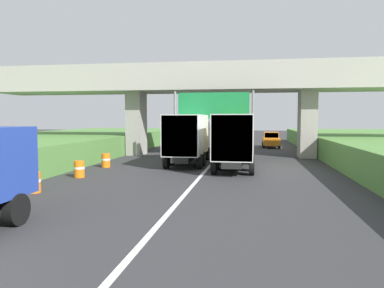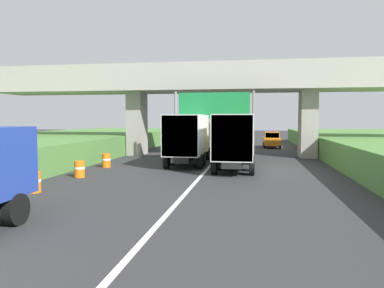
{
  "view_description": "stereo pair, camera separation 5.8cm",
  "coord_description": "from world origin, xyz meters",
  "px_view_note": "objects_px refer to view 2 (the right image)",
  "views": [
    {
      "loc": [
        2.72,
        0.56,
        3.19
      ],
      "look_at": [
        0.0,
        17.35,
        2.0
      ],
      "focal_mm": 34.04,
      "sensor_mm": 36.0,
      "label": 1
    },
    {
      "loc": [
        2.78,
        0.57,
        3.19
      ],
      "look_at": [
        0.0,
        17.35,
        2.0
      ],
      "focal_mm": 34.04,
      "sensor_mm": 36.0,
      "label": 2
    }
  ],
  "objects_px": {
    "construction_barrel_4": "(106,160)",
    "truck_yellow": "(235,139)",
    "overhead_highway_sign": "(214,110)",
    "construction_barrel_2": "(34,182)",
    "construction_barrel_3": "(80,169)",
    "truck_white": "(189,137)",
    "car_silver": "(211,139)",
    "car_orange": "(272,140)"
  },
  "relations": [
    {
      "from": "truck_yellow",
      "to": "construction_barrel_2",
      "type": "xyz_separation_m",
      "value": [
        -8.2,
        -8.66,
        -1.47
      ]
    },
    {
      "from": "construction_barrel_3",
      "to": "construction_barrel_4",
      "type": "xyz_separation_m",
      "value": [
        -0.19,
        4.13,
        0.0
      ]
    },
    {
      "from": "overhead_highway_sign",
      "to": "car_orange",
      "type": "relative_size",
      "value": 1.43
    },
    {
      "from": "construction_barrel_2",
      "to": "truck_white",
      "type": "bearing_deg",
      "value": 65.01
    },
    {
      "from": "overhead_highway_sign",
      "to": "truck_yellow",
      "type": "xyz_separation_m",
      "value": [
        1.71,
        -3.64,
        -1.88
      ]
    },
    {
      "from": "overhead_highway_sign",
      "to": "construction_barrel_2",
      "type": "xyz_separation_m",
      "value": [
        -6.49,
        -12.3,
        -3.36
      ]
    },
    {
      "from": "car_orange",
      "to": "construction_barrel_2",
      "type": "bearing_deg",
      "value": -113.1
    },
    {
      "from": "car_silver",
      "to": "overhead_highway_sign",
      "type": "bearing_deg",
      "value": -82.85
    },
    {
      "from": "car_silver",
      "to": "construction_barrel_4",
      "type": "height_order",
      "value": "car_silver"
    },
    {
      "from": "truck_yellow",
      "to": "car_orange",
      "type": "bearing_deg",
      "value": 79.93
    },
    {
      "from": "truck_white",
      "to": "truck_yellow",
      "type": "xyz_separation_m",
      "value": [
        3.24,
        -1.97,
        0.0
      ]
    },
    {
      "from": "car_orange",
      "to": "car_silver",
      "type": "relative_size",
      "value": 1.0
    },
    {
      "from": "truck_white",
      "to": "construction_barrel_2",
      "type": "height_order",
      "value": "truck_white"
    },
    {
      "from": "truck_white",
      "to": "car_orange",
      "type": "relative_size",
      "value": 1.78
    },
    {
      "from": "truck_yellow",
      "to": "car_silver",
      "type": "relative_size",
      "value": 1.78
    },
    {
      "from": "construction_barrel_4",
      "to": "car_silver",
      "type": "bearing_deg",
      "value": 75.82
    },
    {
      "from": "truck_white",
      "to": "truck_yellow",
      "type": "distance_m",
      "value": 3.8
    },
    {
      "from": "truck_white",
      "to": "truck_yellow",
      "type": "relative_size",
      "value": 1.0
    },
    {
      "from": "overhead_highway_sign",
      "to": "truck_white",
      "type": "distance_m",
      "value": 2.94
    },
    {
      "from": "construction_barrel_4",
      "to": "construction_barrel_2",
      "type": "bearing_deg",
      "value": -88.9
    },
    {
      "from": "overhead_highway_sign",
      "to": "car_silver",
      "type": "bearing_deg",
      "value": 97.15
    },
    {
      "from": "truck_white",
      "to": "car_orange",
      "type": "height_order",
      "value": "truck_white"
    },
    {
      "from": "construction_barrel_3",
      "to": "construction_barrel_4",
      "type": "relative_size",
      "value": 1.0
    },
    {
      "from": "truck_yellow",
      "to": "construction_barrel_4",
      "type": "relative_size",
      "value": 8.11
    },
    {
      "from": "car_orange",
      "to": "construction_barrel_2",
      "type": "height_order",
      "value": "car_orange"
    },
    {
      "from": "overhead_highway_sign",
      "to": "construction_barrel_2",
      "type": "bearing_deg",
      "value": -117.82
    },
    {
      "from": "truck_yellow",
      "to": "construction_barrel_3",
      "type": "xyz_separation_m",
      "value": [
        -8.17,
        -4.53,
        -1.47
      ]
    },
    {
      "from": "truck_white",
      "to": "truck_yellow",
      "type": "height_order",
      "value": "same"
    },
    {
      "from": "truck_yellow",
      "to": "car_orange",
      "type": "relative_size",
      "value": 1.78
    },
    {
      "from": "truck_yellow",
      "to": "car_orange",
      "type": "height_order",
      "value": "truck_yellow"
    },
    {
      "from": "truck_white",
      "to": "construction_barrel_3",
      "type": "relative_size",
      "value": 8.11
    },
    {
      "from": "overhead_highway_sign",
      "to": "truck_white",
      "type": "relative_size",
      "value": 0.81
    },
    {
      "from": "truck_yellow",
      "to": "construction_barrel_2",
      "type": "bearing_deg",
      "value": -133.43
    },
    {
      "from": "construction_barrel_4",
      "to": "truck_white",
      "type": "bearing_deg",
      "value": 24.88
    },
    {
      "from": "construction_barrel_2",
      "to": "construction_barrel_4",
      "type": "xyz_separation_m",
      "value": [
        -0.16,
        8.26,
        0.0
      ]
    },
    {
      "from": "construction_barrel_3",
      "to": "truck_white",
      "type": "bearing_deg",
      "value": 52.86
    },
    {
      "from": "overhead_highway_sign",
      "to": "construction_barrel_2",
      "type": "relative_size",
      "value": 6.53
    },
    {
      "from": "truck_yellow",
      "to": "construction_barrel_3",
      "type": "relative_size",
      "value": 8.11
    },
    {
      "from": "car_silver",
      "to": "construction_barrel_2",
      "type": "distance_m",
      "value": 27.58
    },
    {
      "from": "truck_white",
      "to": "car_silver",
      "type": "bearing_deg",
      "value": 91.16
    },
    {
      "from": "construction_barrel_4",
      "to": "truck_yellow",
      "type": "bearing_deg",
      "value": 2.74
    },
    {
      "from": "overhead_highway_sign",
      "to": "construction_barrel_4",
      "type": "relative_size",
      "value": 6.53
    }
  ]
}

